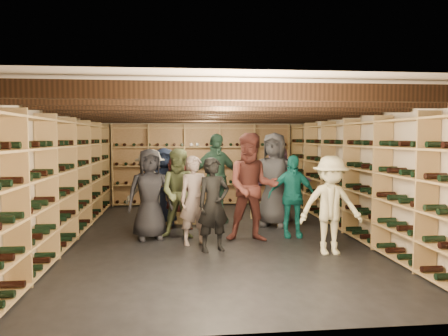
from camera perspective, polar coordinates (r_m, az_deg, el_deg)
ground at (r=8.08m, az=-1.24°, el=-8.88°), size 8.00×8.00×0.00m
walls at (r=7.90m, az=-1.25°, el=-0.36°), size 5.52×8.02×2.40m
ceiling at (r=7.90m, az=-1.26°, el=8.35°), size 5.50×8.00×0.01m
ceiling_joists at (r=7.89m, az=-1.26°, el=7.34°), size 5.40×7.12×0.18m
wine_rack_left at (r=8.10m, az=-19.68°, el=-1.37°), size 0.32×7.50×2.15m
wine_rack_right at (r=8.52m, az=16.23°, el=-1.05°), size 0.32×7.50×2.15m
wine_rack_back at (r=11.72m, az=-2.87°, el=0.44°), size 4.70×0.30×2.15m
crate_stack_left at (r=9.26m, az=-6.43°, el=-5.10°), size 0.58×0.47×0.68m
crate_stack_right at (r=9.28m, az=-4.79°, el=-5.61°), size 0.55×0.42×0.51m
crate_loose at (r=9.91m, az=4.95°, el=-5.99°), size 0.54×0.39×0.17m
person_0 at (r=7.82m, az=-9.67°, el=-3.38°), size 0.87×0.65×1.61m
person_1 at (r=6.90m, az=-1.39°, el=-4.80°), size 0.63×0.52×1.49m
person_2 at (r=7.84m, az=-5.64°, el=-3.33°), size 0.86×0.71×1.61m
person_3 at (r=6.93m, az=13.77°, el=-4.75°), size 1.00×0.59×1.52m
person_4 at (r=8.01m, az=8.85°, el=-3.65°), size 0.89×0.41×1.48m
person_5 at (r=8.63m, az=-6.01°, el=-3.09°), size 1.41×0.57×1.48m
person_6 at (r=9.12m, az=-7.78°, el=-2.37°), size 0.82×0.57×1.59m
person_7 at (r=7.36m, az=-3.85°, el=-4.24°), size 0.63×0.51×1.50m
person_8 at (r=7.56m, az=3.70°, el=-2.53°), size 0.99×0.81×1.88m
person_9 at (r=8.50m, az=-9.61°, el=-2.90°), size 1.17×0.95×1.58m
person_10 at (r=9.22m, az=-1.14°, el=-1.33°), size 1.20×0.82×1.89m
person_11 at (r=9.45m, az=7.08°, el=-2.01°), size 1.59×0.97×1.63m
person_12 at (r=8.90m, az=6.56°, el=-1.51°), size 1.10×0.94×1.90m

